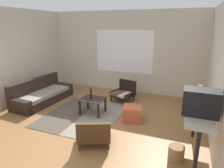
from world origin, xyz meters
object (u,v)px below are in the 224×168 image
console_shelf (198,115)px  clay_vase (199,95)px  couch (42,95)px  coffee_table (93,102)px  glass_bottle (91,94)px  wicker_basket (176,153)px  armchair_by_window (124,92)px  crt_television (201,102)px  armchair_striped_foreground (94,133)px  ottoman_orange (132,113)px

console_shelf → clay_vase: (0.00, 0.33, 0.23)m
couch → console_shelf: bearing=-14.8°
coffee_table → console_shelf: (2.44, -0.94, 0.47)m
couch → glass_bottle: 1.77m
couch → wicker_basket: couch is taller
couch → coffee_table: couch is taller
armchair_by_window → crt_television: (1.97, -2.40, 0.84)m
coffee_table → armchair_striped_foreground: bearing=-62.3°
coffee_table → clay_vase: clay_vase is taller
armchair_striped_foreground → console_shelf: console_shelf is taller
armchair_by_window → crt_television: 3.22m
armchair_by_window → wicker_basket: (1.70, -2.38, -0.14)m
couch → armchair_by_window: couch is taller
ottoman_orange → console_shelf: (1.38, -0.95, 0.62)m
ottoman_orange → console_shelf: size_ratio=0.29×
console_shelf → glass_bottle: console_shelf is taller
coffee_table → console_shelf: 2.66m
armchair_striped_foreground → glass_bottle: (-0.71, 1.27, 0.30)m
armchair_striped_foreground → wicker_basket: 1.51m
clay_vase → coffee_table: bearing=166.0°
armchair_by_window → glass_bottle: glass_bottle is taller
coffee_table → armchair_by_window: size_ratio=0.83×
console_shelf → ottoman_orange: bearing=145.5°
coffee_table → clay_vase: 2.61m
clay_vase → wicker_basket: bearing=-116.3°
armchair_by_window → glass_bottle: bearing=-112.7°
armchair_by_window → clay_vase: clay_vase is taller
clay_vase → crt_television: bearing=-90.3°
ottoman_orange → couch: bearing=176.6°
glass_bottle → armchair_by_window: bearing=67.3°
armchair_by_window → console_shelf: (1.97, -2.16, 0.53)m
coffee_table → wicker_basket: 2.47m
couch → armchair_by_window: size_ratio=2.68×
armchair_by_window → crt_television: crt_television is taller
armchair_striped_foreground → clay_vase: clay_vase is taller
armchair_striped_foreground → couch: bearing=149.5°
couch → armchair_striped_foreground: size_ratio=2.47×
armchair_by_window → armchair_striped_foreground: (0.20, -2.49, -0.02)m
console_shelf → clay_vase: size_ratio=4.89×
coffee_table → glass_bottle: glass_bottle is taller
armchair_striped_foreground → coffee_table: bearing=117.7°
crt_television → glass_bottle: bearing=154.7°
crt_television → clay_vase: (0.00, 0.57, -0.08)m
armchair_striped_foreground → crt_television: bearing=2.9°
couch → console_shelf: (4.22, -1.11, 0.58)m
ottoman_orange → clay_vase: bearing=-24.1°
clay_vase → wicker_basket: size_ratio=1.13×
crt_television → armchair_striped_foreground: bearing=-177.1°
ottoman_orange → clay_vase: 1.73m
couch → armchair_striped_foreground: 2.84m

